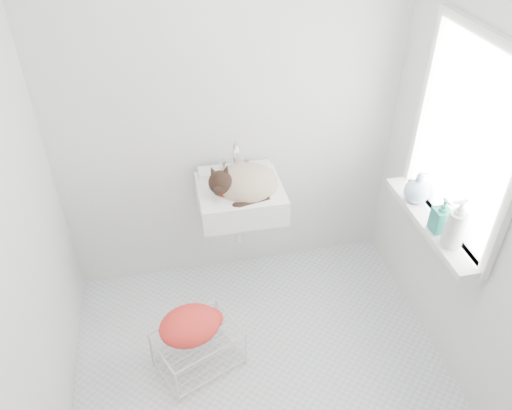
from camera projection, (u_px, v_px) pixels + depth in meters
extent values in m
cube|color=silver|center=(263.00, 373.00, 3.00)|extent=(2.20, 2.00, 0.02)
cube|color=silver|center=(229.00, 109.00, 3.04)|extent=(2.20, 0.02, 2.50)
cube|color=silver|center=(486.00, 178.00, 2.44)|extent=(0.02, 2.00, 2.50)
cube|color=silver|center=(6.00, 239.00, 2.07)|extent=(0.02, 2.00, 2.50)
cube|color=white|center=(466.00, 140.00, 2.53)|extent=(0.01, 0.80, 1.00)
cube|color=white|center=(463.00, 141.00, 2.53)|extent=(0.04, 0.90, 1.10)
cube|color=white|center=(431.00, 223.00, 2.83)|extent=(0.16, 0.88, 0.04)
cube|color=white|center=(240.00, 187.00, 3.08)|extent=(0.52, 0.45, 0.21)
ellipsoid|color=tan|center=(245.00, 183.00, 3.06)|extent=(0.40, 0.35, 0.20)
sphere|color=black|center=(221.00, 179.00, 2.92)|extent=(0.15, 0.15, 0.14)
torus|color=#BF1A01|center=(224.00, 185.00, 2.95)|extent=(0.13, 0.13, 0.06)
cube|color=silver|center=(198.00, 347.00, 2.97)|extent=(0.55, 0.48, 0.28)
ellipsoid|color=#E93F00|center=(190.00, 331.00, 2.87)|extent=(0.41, 0.33, 0.15)
imported|color=silver|center=(450.00, 245.00, 2.64)|extent=(0.10, 0.10, 0.25)
imported|color=#217E6C|center=(438.00, 230.00, 2.75)|extent=(0.09, 0.10, 0.20)
imported|color=silver|center=(415.00, 200.00, 2.96)|extent=(0.20, 0.20, 0.19)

